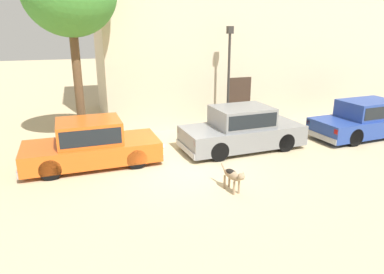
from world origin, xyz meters
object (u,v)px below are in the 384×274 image
parked_sedan_second (242,129)px  parked_sedan_third (367,119)px  parked_sedan_nearest (91,143)px  street_lamp (229,67)px  stray_dog_spotted (233,175)px

parked_sedan_second → parked_sedan_third: bearing=-4.9°
parked_sedan_second → parked_sedan_third: (5.35, -0.16, -0.04)m
parked_sedan_third → parked_sedan_nearest: bearing=174.2°
parked_sedan_nearest → street_lamp: 6.20m
parked_sedan_nearest → street_lamp: size_ratio=1.03×
parked_sedan_nearest → stray_dog_spotted: size_ratio=4.15×
stray_dog_spotted → street_lamp: 6.01m
parked_sedan_third → street_lamp: 5.82m
parked_sedan_nearest → stray_dog_spotted: parked_sedan_nearest is taller
parked_sedan_nearest → parked_sedan_second: 5.15m
parked_sedan_nearest → parked_sedan_second: (5.15, -0.08, 0.03)m
parked_sedan_nearest → stray_dog_spotted: bearing=-44.2°
parked_sedan_second → parked_sedan_third: 5.35m
parked_sedan_second → street_lamp: (0.37, 2.14, 1.91)m
parked_sedan_third → stray_dog_spotted: 7.64m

